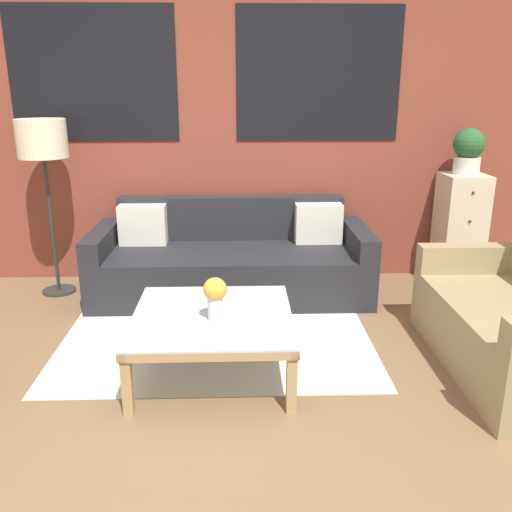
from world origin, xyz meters
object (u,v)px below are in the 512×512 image
floor_lamp (43,145)px  potted_plant (468,150)px  coffee_table (213,323)px  drawer_cabinet (459,229)px  couch_dark (231,262)px  flower_vase (215,295)px

floor_lamp → potted_plant: bearing=2.4°
coffee_table → drawer_cabinet: size_ratio=0.97×
couch_dark → floor_lamp: 1.79m
couch_dark → potted_plant: (2.02, 0.21, 0.91)m
drawer_cabinet → potted_plant: 0.70m
couch_dark → drawer_cabinet: bearing=6.0°
couch_dark → flower_vase: (-0.07, -1.44, 0.27)m
potted_plant → flower_vase: bearing=-141.7°
couch_dark → floor_lamp: floor_lamp is taller
couch_dark → drawer_cabinet: drawer_cabinet is taller
floor_lamp → potted_plant: size_ratio=3.75×
floor_lamp → flower_vase: size_ratio=5.64×
couch_dark → floor_lamp: (-1.50, 0.07, 0.98)m
coffee_table → floor_lamp: floor_lamp is taller
coffee_table → flower_vase: flower_vase is taller
couch_dark → potted_plant: bearing=6.1°
floor_lamp → drawer_cabinet: bearing=2.4°
coffee_table → drawer_cabinet: drawer_cabinet is taller
floor_lamp → drawer_cabinet: (3.52, 0.15, -0.76)m
floor_lamp → potted_plant: 3.52m
couch_dark → coffee_table: 1.38m
coffee_table → potted_plant: bearing=36.8°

